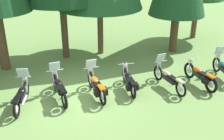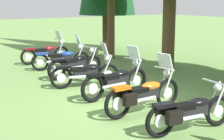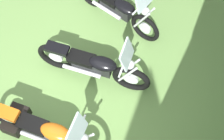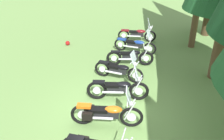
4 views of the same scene
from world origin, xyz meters
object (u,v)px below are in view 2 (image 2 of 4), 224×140
at_px(motorcycle_0, 46,52).
at_px(motorcycle_2, 76,64).
at_px(motorcycle_3, 86,72).
at_px(motorcycle_1, 62,58).
at_px(motorcycle_4, 116,80).
at_px(motorcycle_6, 189,111).
at_px(motorcycle_5, 143,93).

relative_size(motorcycle_0, motorcycle_2, 1.00).
xyz_separation_m(motorcycle_0, motorcycle_3, (4.50, -0.78, 0.01)).
height_order(motorcycle_1, motorcycle_4, motorcycle_4).
relative_size(motorcycle_1, motorcycle_3, 1.05).
bearing_deg(motorcycle_4, motorcycle_3, 89.91).
bearing_deg(motorcycle_3, motorcycle_0, 97.45).
xyz_separation_m(motorcycle_0, motorcycle_6, (8.87, -1.04, -0.02)).
bearing_deg(motorcycle_5, motorcycle_4, 77.77).
distance_m(motorcycle_0, motorcycle_5, 7.49).
bearing_deg(motorcycle_3, motorcycle_4, -70.03).
height_order(motorcycle_1, motorcycle_5, motorcycle_5).
relative_size(motorcycle_1, motorcycle_4, 0.97).
distance_m(motorcycle_0, motorcycle_2, 3.13).
height_order(motorcycle_2, motorcycle_3, motorcycle_3).
bearing_deg(motorcycle_3, motorcycle_1, 94.11).
relative_size(motorcycle_2, motorcycle_5, 0.97).
distance_m(motorcycle_4, motorcycle_5, 1.50).
relative_size(motorcycle_2, motorcycle_3, 1.05).
distance_m(motorcycle_0, motorcycle_6, 8.93).
distance_m(motorcycle_3, motorcycle_6, 4.38).
height_order(motorcycle_2, motorcycle_4, motorcycle_4).
distance_m(motorcycle_3, motorcycle_4, 1.46).
xyz_separation_m(motorcycle_1, motorcycle_2, (1.48, -0.23, -0.01)).
height_order(motorcycle_0, motorcycle_4, motorcycle_4).
bearing_deg(motorcycle_5, motorcycle_6, -92.00).
bearing_deg(motorcycle_2, motorcycle_4, -101.53).
xyz_separation_m(motorcycle_0, motorcycle_5, (7.42, -1.01, 0.02)).
height_order(motorcycle_1, motorcycle_2, motorcycle_1).
bearing_deg(motorcycle_2, motorcycle_1, 76.81).
xyz_separation_m(motorcycle_3, motorcycle_4, (1.46, 0.07, 0.02)).
bearing_deg(motorcycle_2, motorcycle_6, -101.15).
bearing_deg(motorcycle_2, motorcycle_5, -102.99).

